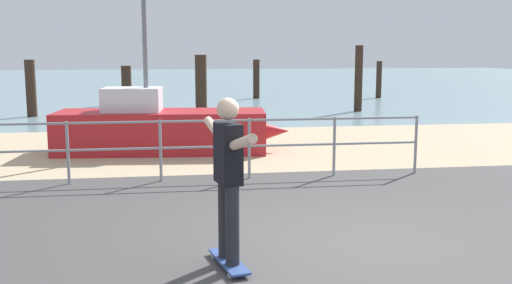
# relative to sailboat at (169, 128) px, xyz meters

# --- Properties ---
(ground_plane) EXTENTS (24.00, 10.00, 0.04)m
(ground_plane) POSITION_rel_sailboat_xyz_m (1.87, -7.46, -0.53)
(ground_plane) COLOR #474444
(ground_plane) RESTS_ON ground
(beach_strip) EXTENTS (24.00, 6.00, 0.04)m
(beach_strip) POSITION_rel_sailboat_xyz_m (1.87, 0.54, -0.53)
(beach_strip) COLOR tan
(beach_strip) RESTS_ON ground
(sea_surface) EXTENTS (72.00, 50.00, 0.04)m
(sea_surface) POSITION_rel_sailboat_xyz_m (1.87, 28.54, -0.53)
(sea_surface) COLOR #75939E
(sea_surface) RESTS_ON ground
(railing_fence) EXTENTS (10.46, 0.05, 1.05)m
(railing_fence) POSITION_rel_sailboat_xyz_m (-0.88, -2.86, 0.17)
(railing_fence) COLOR gray
(railing_fence) RESTS_ON ground
(sailboat) EXTENTS (5.03, 1.80, 5.79)m
(sailboat) POSITION_rel_sailboat_xyz_m (0.00, 0.00, 0.00)
(sailboat) COLOR #B21E23
(sailboat) RESTS_ON ground
(skateboard) EXTENTS (0.36, 0.82, 0.08)m
(skateboard) POSITION_rel_sailboat_xyz_m (0.59, -6.91, -0.46)
(skateboard) COLOR #334C8C
(skateboard) RESTS_ON ground
(skateboarder) EXTENTS (0.39, 1.43, 1.65)m
(skateboarder) POSITION_rel_sailboat_xyz_m (0.59, -6.91, 0.49)
(skateboarder) COLOR #26262B
(skateboarder) RESTS_ON skateboard
(groyne_post_0) EXTENTS (0.32, 0.32, 1.87)m
(groyne_post_0) POSITION_rel_sailboat_xyz_m (-4.44, 7.39, 0.41)
(groyne_post_0) COLOR #332319
(groyne_post_0) RESTS_ON ground
(groyne_post_1) EXTENTS (0.40, 0.40, 1.56)m
(groyne_post_1) POSITION_rel_sailboat_xyz_m (-1.67, 11.36, 0.25)
(groyne_post_1) COLOR #332319
(groyne_post_1) RESTS_ON ground
(groyne_post_2) EXTENTS (0.40, 0.40, 2.02)m
(groyne_post_2) POSITION_rel_sailboat_xyz_m (1.10, 7.74, 0.48)
(groyne_post_2) COLOR #332319
(groyne_post_2) RESTS_ON ground
(groyne_post_3) EXTENTS (0.29, 0.29, 1.75)m
(groyne_post_3) POSITION_rel_sailboat_xyz_m (3.88, 13.47, 0.35)
(groyne_post_3) COLOR #332319
(groyne_post_3) RESTS_ON ground
(groyne_post_4) EXTENTS (0.28, 0.28, 2.34)m
(groyne_post_4) POSITION_rel_sailboat_xyz_m (6.65, 7.48, 0.64)
(groyne_post_4) COLOR #332319
(groyne_post_4) RESTS_ON ground
(groyne_post_5) EXTENTS (0.25, 0.25, 1.68)m
(groyne_post_5) POSITION_rel_sailboat_xyz_m (9.42, 12.99, 0.31)
(groyne_post_5) COLOR #332319
(groyne_post_5) RESTS_ON ground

